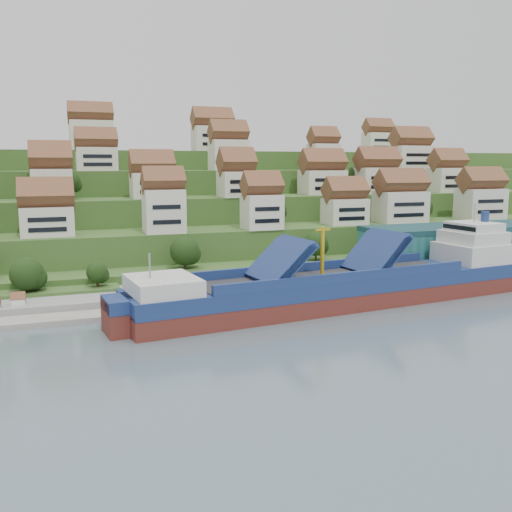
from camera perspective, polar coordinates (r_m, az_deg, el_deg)
name	(u,v)px	position (r m, az deg, el deg)	size (l,w,h in m)	color
ground	(319,306)	(110.68, 6.34, -4.97)	(300.00, 300.00, 0.00)	slate
quay	(369,278)	(132.68, 11.27, -2.22)	(180.00, 14.00, 2.20)	gray
hillside	(192,210)	(206.00, -6.40, 4.62)	(260.00, 128.00, 31.00)	#2D4C1E
hillside_village	(224,176)	(161.51, -3.20, 8.00)	(158.57, 64.29, 29.00)	silver
hillside_trees	(204,217)	(140.50, -5.19, 3.90)	(130.16, 62.39, 29.38)	#1E3A13
warehouse	(478,244)	(152.06, 21.35, 1.10)	(60.00, 15.00, 10.00)	#276A65
flagpole	(375,257)	(126.49, 11.79, -0.13)	(1.28, 0.16, 8.00)	gray
cargo_ship	(350,287)	(112.10, 9.43, -3.03)	(83.87, 21.69, 18.47)	#5D241C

